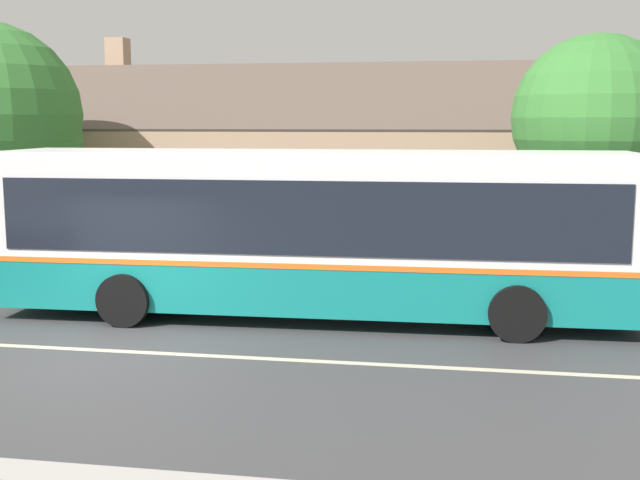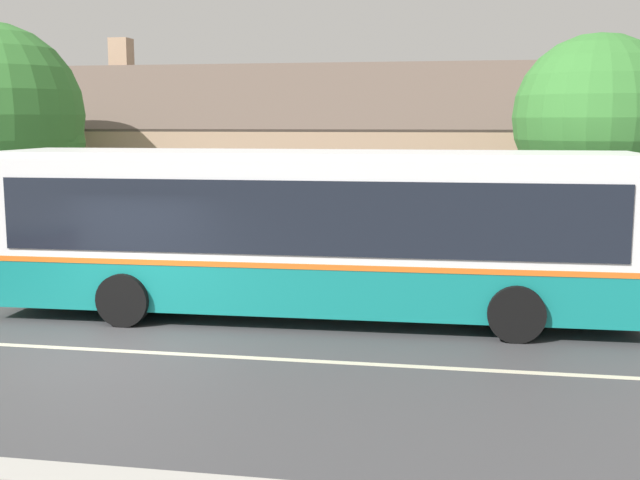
# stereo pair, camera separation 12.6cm
# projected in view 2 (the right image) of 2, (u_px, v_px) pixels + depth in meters

# --- Properties ---
(ground_plane) EXTENTS (300.00, 300.00, 0.00)m
(ground_plane) POSITION_uv_depth(u_px,v_px,m) (107.00, 350.00, 13.42)
(ground_plane) COLOR #424244
(sidewalk_far) EXTENTS (60.00, 3.00, 0.15)m
(sidewalk_far) POSITION_uv_depth(u_px,v_px,m) (215.00, 278.00, 19.25)
(sidewalk_far) COLOR #ADAAA3
(sidewalk_far) RESTS_ON ground
(lane_divider_stripe) EXTENTS (60.00, 0.16, 0.01)m
(lane_divider_stripe) POSITION_uv_depth(u_px,v_px,m) (107.00, 350.00, 13.42)
(lane_divider_stripe) COLOR beige
(lane_divider_stripe) RESTS_ON ground
(community_building) EXTENTS (23.77, 10.53, 6.75)m
(community_building) POSITION_uv_depth(u_px,v_px,m) (288.00, 177.00, 27.48)
(community_building) COLOR tan
(community_building) RESTS_ON ground
(transit_bus) EXTENTS (12.38, 2.97, 3.23)m
(transit_bus) POSITION_uv_depth(u_px,v_px,m) (313.00, 229.00, 15.47)
(transit_bus) COLOR #147F7A
(transit_bus) RESTS_ON ground
(bench_by_building) EXTENTS (1.80, 0.51, 0.94)m
(bench_by_building) POSITION_uv_depth(u_px,v_px,m) (104.00, 259.00, 18.93)
(bench_by_building) COLOR brown
(bench_by_building) RESTS_ON sidewalk_far
(bench_down_street) EXTENTS (1.57, 0.51, 0.94)m
(bench_down_street) POSITION_uv_depth(u_px,v_px,m) (292.00, 261.00, 18.68)
(bench_down_street) COLOR brown
(bench_down_street) RESTS_ON sidewalk_far
(street_tree_primary) EXTENTS (3.74, 3.74, 5.75)m
(street_tree_primary) POSITION_uv_depth(u_px,v_px,m) (598.00, 125.00, 18.01)
(street_tree_primary) COLOR #4C3828
(street_tree_primary) RESTS_ON ground
(bus_stop_sign) EXTENTS (0.36, 0.07, 2.40)m
(bus_stop_sign) POSITION_uv_depth(u_px,v_px,m) (602.00, 227.00, 16.53)
(bus_stop_sign) COLOR gray
(bus_stop_sign) RESTS_ON sidewalk_far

